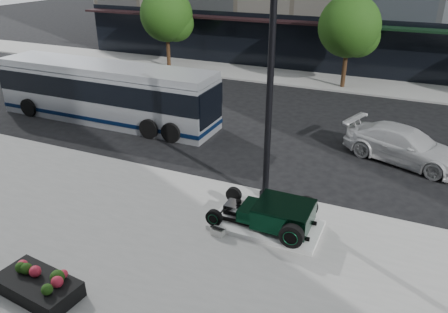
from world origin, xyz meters
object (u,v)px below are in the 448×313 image
at_px(lamppost, 269,107).
at_px(transit_bus, 106,92).
at_px(flower_planter, 38,285).
at_px(white_sedan, 404,145).
at_px(hot_rod, 277,214).

height_order(lamppost, transit_bus, lamppost).
xyz_separation_m(flower_planter, white_sedan, (7.88, 12.37, 0.34)).
relative_size(hot_rod, flower_planter, 1.40).
bearing_deg(flower_planter, hot_rod, 48.27).
xyz_separation_m(lamppost, flower_planter, (-3.64, -7.00, -3.08)).
bearing_deg(white_sedan, transit_bus, 112.75).
height_order(hot_rod, flower_planter, hot_rod).
height_order(lamppost, white_sedan, lamppost).
relative_size(lamppost, transit_bus, 0.60).
bearing_deg(hot_rod, flower_planter, -131.73).
xyz_separation_m(hot_rod, lamppost, (-1.00, 1.80, 2.76)).
bearing_deg(lamppost, white_sedan, 51.74).
distance_m(hot_rod, white_sedan, 7.87).
relative_size(hot_rod, transit_bus, 0.27).
xyz_separation_m(hot_rod, flower_planter, (-4.63, -5.20, -0.32)).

